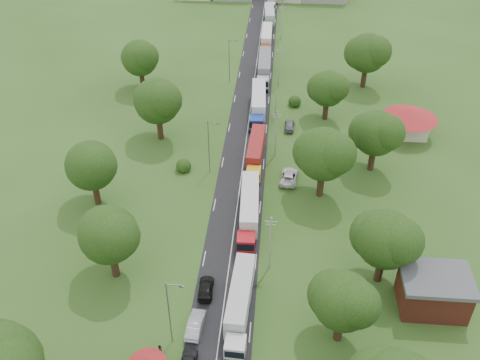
# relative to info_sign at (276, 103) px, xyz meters

# --- Properties ---
(ground) EXTENTS (260.00, 260.00, 0.00)m
(ground) POSITION_rel_info_sign_xyz_m (-5.20, -35.00, -3.00)
(ground) COLOR #2B4918
(ground) RESTS_ON ground
(road) EXTENTS (8.00, 200.00, 0.04)m
(road) POSITION_rel_info_sign_xyz_m (-5.20, -15.00, -3.00)
(road) COLOR black
(road) RESTS_ON ground
(info_sign) EXTENTS (0.12, 3.10, 4.10)m
(info_sign) POSITION_rel_info_sign_xyz_m (0.00, 0.00, 0.00)
(info_sign) COLOR slate
(info_sign) RESTS_ON ground
(pole_1) EXTENTS (1.60, 0.24, 9.00)m
(pole_1) POSITION_rel_info_sign_xyz_m (0.30, -42.00, 1.68)
(pole_1) COLOR gray
(pole_1) RESTS_ON ground
(pole_2) EXTENTS (1.60, 0.24, 9.00)m
(pole_2) POSITION_rel_info_sign_xyz_m (0.30, -14.00, 1.68)
(pole_2) COLOR gray
(pole_2) RESTS_ON ground
(pole_3) EXTENTS (1.60, 0.24, 9.00)m
(pole_3) POSITION_rel_info_sign_xyz_m (0.30, 14.00, 1.68)
(pole_3) COLOR gray
(pole_3) RESTS_ON ground
(pole_4) EXTENTS (1.60, 0.24, 9.00)m
(pole_4) POSITION_rel_info_sign_xyz_m (0.30, 42.00, 1.68)
(pole_4) COLOR gray
(pole_4) RESTS_ON ground
(lamp_0) EXTENTS (2.03, 0.22, 10.00)m
(lamp_0) POSITION_rel_info_sign_xyz_m (-10.55, -55.00, 2.55)
(lamp_0) COLOR slate
(lamp_0) RESTS_ON ground
(lamp_1) EXTENTS (2.03, 0.22, 10.00)m
(lamp_1) POSITION_rel_info_sign_xyz_m (-10.55, -20.00, 2.55)
(lamp_1) COLOR slate
(lamp_1) RESTS_ON ground
(lamp_2) EXTENTS (2.03, 0.22, 10.00)m
(lamp_2) POSITION_rel_info_sign_xyz_m (-10.55, 15.00, 2.55)
(lamp_2) COLOR slate
(lamp_2) RESTS_ON ground
(tree_2) EXTENTS (8.00, 8.00, 10.10)m
(tree_2) POSITION_rel_info_sign_xyz_m (8.79, -52.86, 3.59)
(tree_2) COLOR #382616
(tree_2) RESTS_ON ground
(tree_3) EXTENTS (8.80, 8.80, 11.07)m
(tree_3) POSITION_rel_info_sign_xyz_m (14.79, -42.84, 4.22)
(tree_3) COLOR #382616
(tree_3) RESTS_ON ground
(tree_4) EXTENTS (9.60, 9.60, 12.05)m
(tree_4) POSITION_rel_info_sign_xyz_m (7.79, -24.83, 4.85)
(tree_4) COLOR #382616
(tree_4) RESTS_ON ground
(tree_5) EXTENTS (8.80, 8.80, 11.07)m
(tree_5) POSITION_rel_info_sign_xyz_m (16.79, -16.84, 4.22)
(tree_5) COLOR #382616
(tree_5) RESTS_ON ground
(tree_6) EXTENTS (8.00, 8.00, 10.10)m
(tree_6) POSITION_rel_info_sign_xyz_m (9.79, 0.14, 3.59)
(tree_6) COLOR #382616
(tree_6) RESTS_ON ground
(tree_7) EXTENTS (9.60, 9.60, 12.05)m
(tree_7) POSITION_rel_info_sign_xyz_m (18.79, 15.17, 4.85)
(tree_7) COLOR #382616
(tree_7) RESTS_ON ground
(tree_10) EXTENTS (8.80, 8.80, 11.07)m
(tree_10) POSITION_rel_info_sign_xyz_m (-20.21, -44.84, 4.22)
(tree_10) COLOR #382616
(tree_10) RESTS_ON ground
(tree_11) EXTENTS (8.80, 8.80, 11.07)m
(tree_11) POSITION_rel_info_sign_xyz_m (-27.21, -29.84, 4.22)
(tree_11) COLOR #382616
(tree_11) RESTS_ON ground
(tree_12) EXTENTS (9.60, 9.60, 12.05)m
(tree_12) POSITION_rel_info_sign_xyz_m (-21.21, -9.83, 4.85)
(tree_12) COLOR #382616
(tree_12) RESTS_ON ground
(tree_13) EXTENTS (8.80, 8.80, 11.07)m
(tree_13) POSITION_rel_info_sign_xyz_m (-29.21, 10.16, 4.22)
(tree_13) COLOR #382616
(tree_13) RESTS_ON ground
(house_brick) EXTENTS (8.60, 6.60, 5.20)m
(house_brick) POSITION_rel_info_sign_xyz_m (20.80, -47.00, -0.35)
(house_brick) COLOR maroon
(house_brick) RESTS_ON ground
(house_cream) EXTENTS (10.08, 10.08, 5.80)m
(house_cream) POSITION_rel_info_sign_xyz_m (24.80, -5.00, 0.64)
(house_cream) COLOR beige
(house_cream) RESTS_ON ground
(truck_0) EXTENTS (3.03, 14.38, 3.97)m
(truck_0) POSITION_rel_info_sign_xyz_m (-3.07, -50.36, -0.89)
(truck_0) COLOR #BDBDBD
(truck_0) RESTS_ON ground
(truck_1) EXTENTS (3.12, 15.36, 4.25)m
(truck_1) POSITION_rel_info_sign_xyz_m (-3.09, -32.58, -0.75)
(truck_1) COLOR #A9131A
(truck_1) RESTS_ON ground
(truck_2) EXTENTS (2.86, 14.04, 3.88)m
(truck_2) POSITION_rel_info_sign_xyz_m (-3.05, -16.44, -0.94)
(truck_2) COLOR gold
(truck_2) RESTS_ON ground
(truck_3) EXTENTS (3.28, 15.71, 4.34)m
(truck_3) POSITION_rel_info_sign_xyz_m (-3.53, 0.83, -0.70)
(truck_3) COLOR #193998
(truck_3) RESTS_ON ground
(truck_4) EXTENTS (2.90, 15.73, 4.36)m
(truck_4) POSITION_rel_info_sign_xyz_m (-3.09, 18.14, -0.69)
(truck_4) COLOR #AFAFAF
(truck_4) RESTS_ON ground
(truck_5) EXTENTS (2.55, 14.44, 4.00)m
(truck_5) POSITION_rel_info_sign_xyz_m (-3.34, 36.11, -0.88)
(truck_5) COLOR maroon
(truck_5) RESTS_ON ground
(truck_6) EXTENTS (3.19, 14.36, 3.97)m
(truck_6) POSITION_rel_info_sign_xyz_m (-3.22, 52.54, -0.90)
(truck_6) COLOR #266526
(truck_6) RESTS_ON ground
(car_lane_mid) EXTENTS (2.01, 4.97, 1.60)m
(car_lane_mid) POSITION_rel_info_sign_xyz_m (-8.20, -53.00, -2.20)
(car_lane_mid) COLOR #A9ABB1
(car_lane_mid) RESTS_ON ground
(car_lane_rear) EXTENTS (2.10, 4.75, 1.36)m
(car_lane_rear) POSITION_rel_info_sign_xyz_m (-7.73, -47.00, -2.32)
(car_lane_rear) COLOR black
(car_lane_rear) RESTS_ON ground
(car_verge_near) EXTENTS (3.25, 6.03, 1.61)m
(car_verge_near) POSITION_rel_info_sign_xyz_m (2.80, -21.42, -2.20)
(car_verge_near) COLOR silver
(car_verge_near) RESTS_ON ground
(car_verge_far) EXTENTS (2.05, 4.67, 1.56)m
(car_verge_far) POSITION_rel_info_sign_xyz_m (2.80, -4.52, -2.22)
(car_verge_far) COLOR slate
(car_verge_far) RESTS_ON ground
(pedestrian_booth) EXTENTS (0.97, 0.95, 1.57)m
(pedestrian_booth) POSITION_rel_info_sign_xyz_m (-11.70, -57.00, -2.22)
(pedestrian_booth) COLOR gray
(pedestrian_booth) RESTS_ON ground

